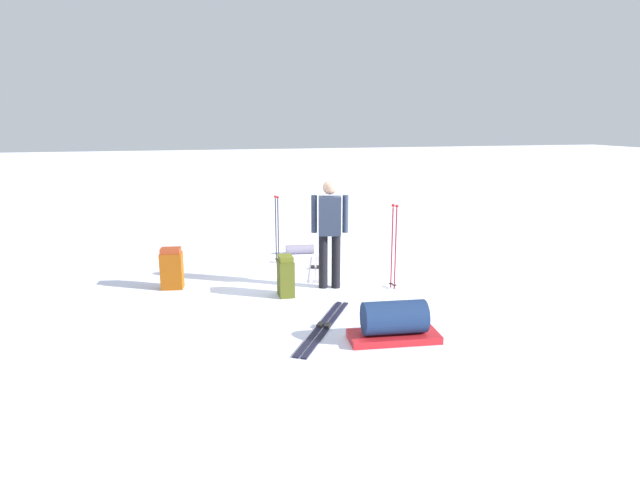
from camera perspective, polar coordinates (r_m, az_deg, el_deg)
name	(u,v)px	position (r m, az deg, el deg)	size (l,w,h in m)	color
ground_plane	(320,282)	(8.81, 0.00, -4.44)	(80.00, 80.00, 0.00)	white
skier_standing	(330,228)	(8.28, 1.04, 1.25)	(0.29, 0.56, 1.70)	black
ski_pair_near	(316,268)	(9.55, -0.48, -3.01)	(1.71, 0.63, 0.05)	silver
ski_pair_far	(324,327)	(6.94, 0.40, -9.18)	(1.73, 1.15, 0.05)	black
backpack_large_dark	(172,269)	(8.70, -15.47, -2.95)	(0.29, 0.36, 0.65)	#8E430C
backpack_bright	(286,276)	(8.06, -3.66, -3.86)	(0.31, 0.22, 0.62)	#4B5117
ski_poles_planted_near	(277,226)	(9.83, -4.59, 1.52)	(0.16, 0.10, 1.25)	black
ski_poles_planted_far	(394,242)	(8.37, 7.86, -0.24)	(0.16, 0.10, 1.34)	maroon
gear_sled	(394,322)	(6.55, 7.88, -8.67)	(0.56, 1.12, 0.49)	red
sleeping_mat_rolled	(300,249)	(10.60, -2.15, -1.00)	(0.18, 0.18, 0.55)	slate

